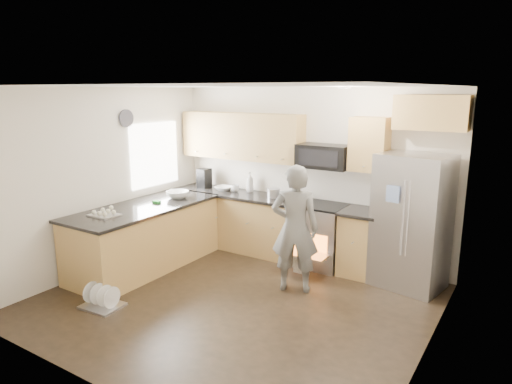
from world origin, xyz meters
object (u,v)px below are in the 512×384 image
Objects in this scene: person at (295,229)px; dish_rack at (102,301)px; refrigerator at (411,222)px; stove_range at (319,221)px.

dish_rack is at bearing 22.36° from person.
stove_range is at bearing -171.99° from refrigerator.
stove_range is 3.16m from dish_rack.
stove_range reaches higher than person.
refrigerator is at bearing 41.65° from dish_rack.
stove_range is 3.63× the size of dish_rack.
refrigerator is 3.59× the size of dish_rack.
stove_range is 1.35m from refrigerator.
stove_range reaches higher than refrigerator.
stove_range is 1.00m from person.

